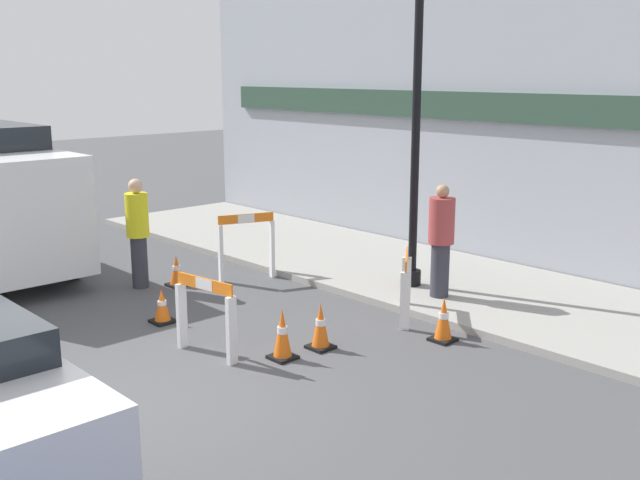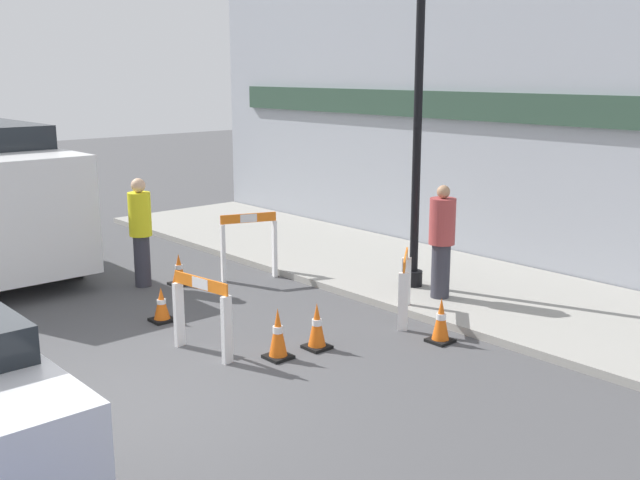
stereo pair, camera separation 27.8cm
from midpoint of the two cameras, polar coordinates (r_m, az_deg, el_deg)
ground_plane at (r=8.18m, az=-15.94°, el=-12.44°), size 60.00×60.00×0.00m
sidewalk_slab at (r=12.03m, az=11.13°, el=-3.70°), size 18.00×3.35×0.11m
storefront_facade at (r=13.03m, az=16.24°, el=9.36°), size 18.00×0.22×5.50m
streetlamp_post at (r=11.46m, az=6.72°, el=12.08°), size 0.44×0.44×4.94m
barricade_0 at (r=9.24m, az=-9.58°, el=-5.51°), size 0.96×0.26×0.99m
barricade_1 at (r=10.46m, az=5.81°, el=-3.37°), size 0.66×0.77×0.95m
barricade_2 at (r=12.47m, az=-6.26°, el=-0.30°), size 0.45×0.93×1.12m
traffic_cone_0 at (r=9.78m, az=8.59°, el=-6.04°), size 0.30×0.30×0.59m
traffic_cone_1 at (r=10.63m, az=-12.68°, el=-4.97°), size 0.30×0.30×0.49m
traffic_cone_2 at (r=9.42m, az=-0.81°, el=-6.62°), size 0.30×0.30×0.60m
traffic_cone_3 at (r=12.36m, az=-11.51°, el=-2.35°), size 0.30×0.30×0.52m
traffic_cone_4 at (r=9.11m, az=-3.76°, el=-7.22°), size 0.30×0.30×0.64m
person_worker at (r=12.26m, az=-14.35°, el=0.76°), size 0.46×0.46×1.76m
person_pedestrian at (r=11.16m, az=8.51°, el=0.18°), size 0.40×0.40×1.69m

